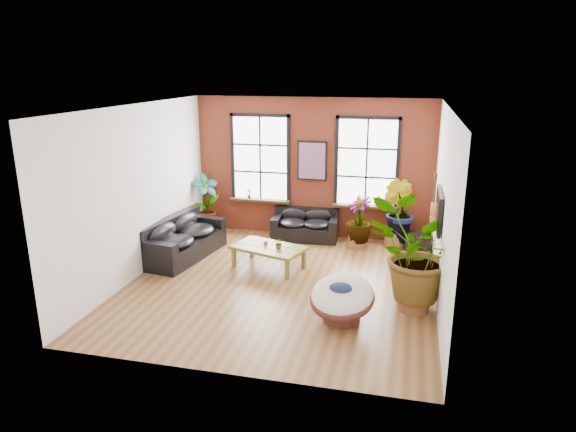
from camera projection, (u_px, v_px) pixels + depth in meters
name	position (u px, v px, depth m)	size (l,w,h in m)	color
room	(283.00, 198.00, 9.99)	(6.04, 6.54, 3.54)	brown
sofa_back	(305.00, 226.00, 12.96)	(1.70, 0.91, 0.76)	black
sofa_left	(182.00, 240.00, 11.71)	(1.29, 2.40, 0.90)	black
coffee_table	(269.00, 249.00, 11.04)	(1.71, 1.28, 0.59)	brown
papasan_chair	(342.00, 298.00, 8.71)	(1.32, 1.33, 0.83)	#54271E
poster	(312.00, 161.00, 12.76)	(0.74, 0.06, 0.98)	black
tv_wall_unit	(437.00, 211.00, 9.81)	(0.13, 1.86, 1.20)	black
media_box	(418.00, 243.00, 11.97)	(0.59, 0.50, 0.47)	black
pot_back_left	(207.00, 225.00, 13.44)	(0.66, 0.66, 0.41)	brown
pot_back_right	(396.00, 239.00, 12.41)	(0.71, 0.71, 0.39)	brown
pot_right_wall	(413.00, 298.00, 9.19)	(0.67, 0.67, 0.42)	brown
pot_mid	(357.00, 241.00, 12.40)	(0.58, 0.58, 0.32)	brown
floor_plant_back_left	(206.00, 201.00, 13.27)	(0.75, 0.51, 1.42)	#1F5717
floor_plant_back_right	(398.00, 211.00, 12.24)	(0.81, 0.66, 1.48)	#1F5717
floor_plant_right_wall	(414.00, 254.00, 8.96)	(1.61, 1.40, 1.79)	#1F5717
floor_plant_mid	(359.00, 219.00, 12.24)	(0.63, 0.63, 1.12)	#1F5717
table_plant	(279.00, 243.00, 10.86)	(0.22, 0.19, 0.24)	#1F5717
sill_plant_left	(249.00, 193.00, 13.34)	(0.14, 0.10, 0.27)	#1F5717
sill_plant_right	(379.00, 201.00, 12.59)	(0.15, 0.15, 0.27)	#1F5717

